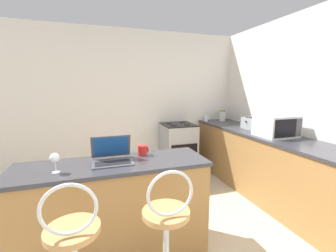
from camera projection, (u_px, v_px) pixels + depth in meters
name	position (u px, v px, depth m)	size (l,w,h in m)	color
wall_back	(133.00, 103.00, 4.11)	(12.00, 0.06, 2.60)	silver
breakfast_bar	(115.00, 211.00, 2.07)	(1.69, 0.55, 0.93)	#9E703D
counter_right	(270.00, 167.00, 3.22)	(0.68, 3.31, 0.93)	#9E703D
bar_stool_far	(167.00, 241.00, 1.61)	(0.40, 0.40, 1.07)	silver
laptop	(112.00, 155.00, 2.02)	(0.35, 0.28, 0.23)	#47474C
microwave	(276.00, 126.00, 3.04)	(0.48, 0.41, 0.29)	silver
toaster	(252.00, 123.00, 3.58)	(0.23, 0.30, 0.18)	#9EA3A8
stove_range	(178.00, 149.00, 4.16)	(0.57, 0.61, 0.94)	#9EA3A8
storage_jar	(222.00, 116.00, 4.45)	(0.12, 0.12, 0.21)	silver
mug_red	(142.00, 150.00, 2.21)	(0.10, 0.09, 0.10)	red
wine_glass_tall	(55.00, 158.00, 1.74)	(0.08, 0.08, 0.16)	silver
mug_white	(206.00, 119.00, 4.42)	(0.10, 0.08, 0.10)	white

